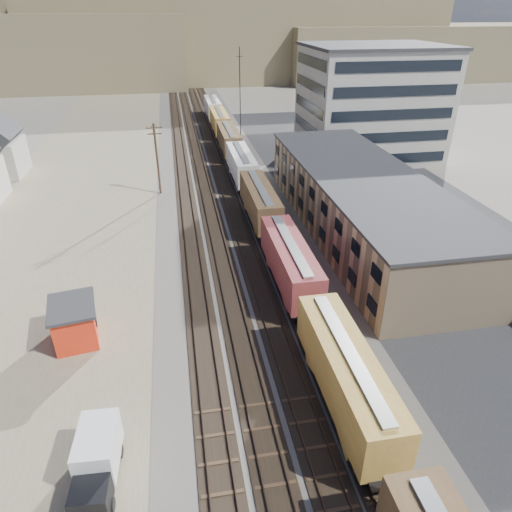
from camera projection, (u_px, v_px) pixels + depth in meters
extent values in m
plane|color=#6B6356|center=(285.00, 402.00, 31.25)|extent=(300.00, 300.00, 0.00)
cube|color=#4C4742|center=(214.00, 172.00, 74.37)|extent=(18.00, 200.00, 0.06)
cube|color=#756650|center=(76.00, 204.00, 62.63)|extent=(24.00, 180.00, 0.03)
cube|color=#232326|center=(378.00, 197.00, 64.86)|extent=(26.00, 120.00, 0.04)
cube|color=black|center=(183.00, 174.00, 73.56)|extent=(2.60, 200.00, 0.08)
cube|color=#38281E|center=(178.00, 173.00, 73.39)|extent=(0.08, 200.00, 0.16)
cube|color=#38281E|center=(187.00, 173.00, 73.61)|extent=(0.08, 200.00, 0.16)
cube|color=black|center=(202.00, 173.00, 74.02)|extent=(2.60, 200.00, 0.08)
cube|color=#38281E|center=(197.00, 172.00, 73.85)|extent=(0.08, 200.00, 0.16)
cube|color=#38281E|center=(206.00, 172.00, 74.08)|extent=(0.08, 200.00, 0.16)
cube|color=black|center=(220.00, 172.00, 74.49)|extent=(2.60, 200.00, 0.08)
cube|color=#38281E|center=(216.00, 171.00, 74.32)|extent=(0.08, 200.00, 0.16)
cube|color=#38281E|center=(224.00, 171.00, 74.54)|extent=(0.08, 200.00, 0.16)
cube|color=black|center=(237.00, 171.00, 74.93)|extent=(2.60, 200.00, 0.08)
cube|color=#38281E|center=(233.00, 170.00, 74.76)|extent=(0.08, 200.00, 0.16)
cube|color=#38281E|center=(241.00, 170.00, 74.98)|extent=(0.08, 200.00, 0.16)
cube|color=black|center=(373.00, 461.00, 26.36)|extent=(2.20, 2.20, 0.90)
cube|color=black|center=(321.00, 348.00, 35.12)|extent=(2.20, 2.20, 0.90)
cube|color=#AC772D|center=(346.00, 372.00, 29.70)|extent=(3.00, 13.34, 3.40)
cube|color=#B7B7B2|center=(349.00, 351.00, 28.85)|extent=(0.90, 12.32, 0.16)
cube|color=black|center=(303.00, 310.00, 39.47)|extent=(2.20, 2.20, 0.90)
cube|color=black|center=(278.00, 255.00, 48.23)|extent=(2.20, 2.20, 0.90)
cube|color=maroon|center=(290.00, 260.00, 42.82)|extent=(3.00, 13.34, 3.40)
cube|color=#B7B7B2|center=(291.00, 243.00, 41.96)|extent=(0.90, 12.33, 0.16)
cube|color=black|center=(268.00, 234.00, 52.59)|extent=(2.20, 2.20, 0.90)
cube|color=black|center=(253.00, 202.00, 61.34)|extent=(2.20, 2.20, 0.90)
cube|color=#4C3520|center=(260.00, 201.00, 55.93)|extent=(3.00, 13.34, 3.40)
cube|color=#B7B7B2|center=(260.00, 187.00, 55.07)|extent=(0.90, 12.33, 0.16)
cube|color=black|center=(247.00, 189.00, 65.70)|extent=(2.20, 2.20, 0.90)
cube|color=black|center=(237.00, 167.00, 74.46)|extent=(2.20, 2.20, 0.90)
cube|color=#B6B2AA|center=(241.00, 164.00, 69.04)|extent=(3.00, 13.34, 3.40)
cube|color=#B7B7B2|center=(241.00, 152.00, 68.19)|extent=(0.90, 12.33, 0.16)
cube|color=black|center=(233.00, 158.00, 78.81)|extent=(2.20, 2.20, 0.90)
cube|color=black|center=(226.00, 143.00, 87.57)|extent=(2.20, 2.20, 0.90)
cube|color=#4C3520|center=(229.00, 139.00, 82.16)|extent=(3.00, 13.34, 3.40)
cube|color=#B7B7B2|center=(228.00, 129.00, 81.30)|extent=(0.90, 12.32, 0.16)
cube|color=black|center=(223.00, 137.00, 91.93)|extent=(2.20, 2.20, 0.90)
cube|color=black|center=(217.00, 125.00, 100.68)|extent=(2.20, 2.20, 0.90)
cube|color=#AC772D|center=(220.00, 120.00, 95.27)|extent=(3.00, 13.34, 3.40)
cube|color=#B7B7B2|center=(219.00, 112.00, 94.41)|extent=(0.90, 12.32, 0.16)
cube|color=black|center=(215.00, 120.00, 105.04)|extent=(2.20, 2.20, 0.90)
cube|color=black|center=(211.00, 112.00, 113.80)|extent=(2.20, 2.20, 0.90)
cube|color=#B6B2AA|center=(213.00, 107.00, 108.38)|extent=(3.00, 13.34, 3.40)
cube|color=#B7B7B2|center=(212.00, 99.00, 107.53)|extent=(0.90, 12.32, 0.16)
cube|color=tan|center=(361.00, 204.00, 53.47)|extent=(12.00, 40.00, 7.00)
cube|color=#2D2D30|center=(364.00, 174.00, 51.74)|extent=(12.40, 40.40, 0.30)
cube|color=black|center=(310.00, 218.00, 53.15)|extent=(0.12, 36.00, 1.20)
cube|color=black|center=(312.00, 193.00, 51.71)|extent=(0.12, 36.00, 1.20)
cube|color=#9E998E|center=(370.00, 104.00, 78.73)|extent=(22.00, 18.00, 18.00)
cube|color=#2D2D30|center=(377.00, 46.00, 74.31)|extent=(22.60, 18.60, 0.50)
cube|color=black|center=(309.00, 106.00, 77.01)|extent=(0.12, 16.00, 16.00)
cube|color=black|center=(393.00, 115.00, 70.92)|extent=(20.00, 0.12, 16.00)
cylinder|color=#382619|center=(157.00, 160.00, 63.75)|extent=(0.32, 0.32, 10.00)
cube|color=#382619|center=(154.00, 128.00, 61.63)|extent=(2.20, 0.14, 0.14)
cube|color=#382619|center=(154.00, 134.00, 62.02)|extent=(1.90, 0.14, 0.14)
cylinder|color=black|center=(158.00, 127.00, 61.66)|extent=(0.08, 0.08, 0.22)
cylinder|color=black|center=(240.00, 103.00, 79.62)|extent=(0.16, 0.16, 18.00)
cube|color=black|center=(239.00, 56.00, 76.01)|extent=(1.20, 0.08, 0.08)
cube|color=brown|center=(237.00, 37.00, 165.67)|extent=(140.00, 45.00, 28.00)
cube|color=brown|center=(427.00, 51.00, 170.36)|extent=(110.00, 38.00, 18.00)
cube|color=brown|center=(154.00, 29.00, 177.28)|extent=(200.00, 60.00, 32.00)
cube|color=silver|center=(98.00, 448.00, 25.94)|extent=(2.33, 3.69, 2.33)
cube|color=black|center=(91.00, 499.00, 23.90)|extent=(2.06, 1.89, 1.61)
cube|color=black|center=(99.00, 480.00, 25.67)|extent=(2.07, 5.45, 0.27)
cylinder|color=black|center=(75.00, 510.00, 24.17)|extent=(0.31, 0.82, 0.80)
cylinder|color=black|center=(120.00, 451.00, 27.33)|extent=(0.31, 0.82, 0.80)
cube|color=red|center=(75.00, 323.00, 36.45)|extent=(3.79, 4.64, 3.12)
cube|color=#2D2D30|center=(71.00, 306.00, 35.65)|extent=(4.27, 5.12, 0.26)
cube|color=black|center=(96.00, 318.00, 36.88)|extent=(0.28, 1.04, 1.04)
imported|color=#9D9EA4|center=(509.00, 298.00, 40.96)|extent=(5.74, 2.89, 1.60)
imported|color=navy|center=(351.00, 167.00, 74.61)|extent=(4.79, 5.07, 1.33)
imported|color=white|center=(400.00, 177.00, 70.31)|extent=(1.88, 4.44, 1.50)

